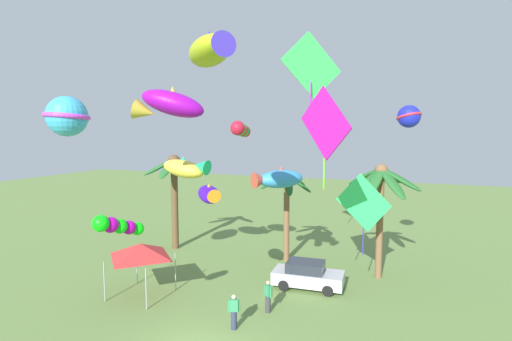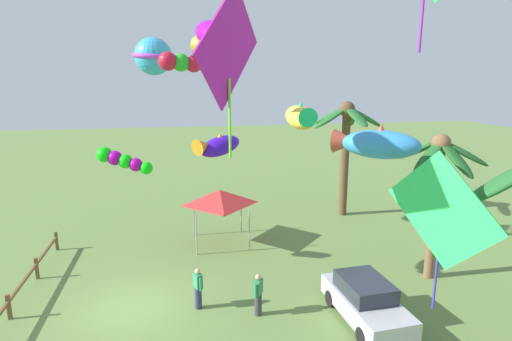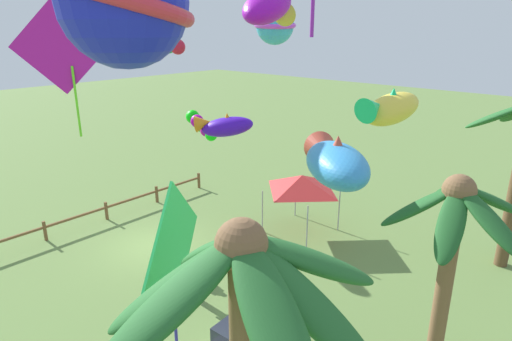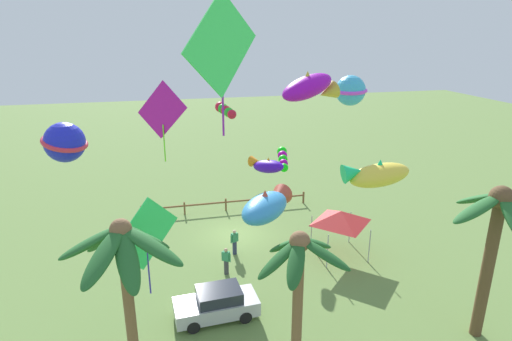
{
  "view_description": "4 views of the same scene",
  "coord_description": "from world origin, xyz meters",
  "px_view_note": "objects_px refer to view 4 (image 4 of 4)",
  "views": [
    {
      "loc": [
        7.49,
        -12.66,
        8.74
      ],
      "look_at": [
        0.65,
        4.83,
        6.89
      ],
      "focal_mm": 27.52,
      "sensor_mm": 36.0,
      "label": 1
    },
    {
      "loc": [
        14.5,
        1.94,
        8.35
      ],
      "look_at": [
        0.04,
        4.78,
        5.06
      ],
      "focal_mm": 28.81,
      "sensor_mm": 36.0,
      "label": 2
    },
    {
      "loc": [
        9.88,
        15.13,
        9.39
      ],
      "look_at": [
        -0.38,
        5.86,
        4.79
      ],
      "focal_mm": 30.42,
      "sensor_mm": 36.0,
      "label": 3
    },
    {
      "loc": [
        4.54,
        25.15,
        12.96
      ],
      "look_at": [
        -0.32,
        4.64,
        5.98
      ],
      "focal_mm": 29.78,
      "sensor_mm": 36.0,
      "label": 4
    }
  ],
  "objects_px": {
    "kite_ball_0": "(350,90)",
    "kite_fish_9": "(266,166)",
    "kite_tube_8": "(225,110)",
    "kite_diamond_7": "(146,235)",
    "kite_diamond_10": "(162,111)",
    "palm_tree_0": "(496,227)",
    "spectator_1": "(235,242)",
    "kite_diamond_4": "(221,46)",
    "kite_tube_5": "(283,158)",
    "palm_tree_1": "(124,257)",
    "kite_fish_1": "(310,88)",
    "kite_fish_11": "(375,174)",
    "festival_tent": "(341,217)",
    "palm_tree_2": "(299,271)",
    "spectator_0": "(226,261)",
    "kite_fish_6": "(211,57)",
    "kite_ball_3": "(65,142)",
    "parked_car_0": "(217,304)",
    "kite_fish_2": "(267,206)"
  },
  "relations": [
    {
      "from": "palm_tree_1",
      "to": "kite_tube_8",
      "type": "xyz_separation_m",
      "value": [
        -5.12,
        -8.89,
        3.38
      ]
    },
    {
      "from": "kite_tube_5",
      "to": "kite_fish_6",
      "type": "height_order",
      "value": "kite_fish_6"
    },
    {
      "from": "kite_diamond_10",
      "to": "palm_tree_1",
      "type": "bearing_deg",
      "value": 77.76
    },
    {
      "from": "kite_tube_8",
      "to": "kite_diamond_7",
      "type": "bearing_deg",
      "value": 54.59
    },
    {
      "from": "spectator_0",
      "to": "kite_fish_1",
      "type": "relative_size",
      "value": 0.41
    },
    {
      "from": "kite_diamond_7",
      "to": "kite_diamond_4",
      "type": "bearing_deg",
      "value": 163.59
    },
    {
      "from": "festival_tent",
      "to": "kite_tube_5",
      "type": "xyz_separation_m",
      "value": [
        2.32,
        -4.33,
        2.52
      ]
    },
    {
      "from": "palm_tree_2",
      "to": "kite_tube_5",
      "type": "height_order",
      "value": "palm_tree_2"
    },
    {
      "from": "palm_tree_0",
      "to": "palm_tree_2",
      "type": "xyz_separation_m",
      "value": [
        8.64,
        0.38,
        -0.62
      ]
    },
    {
      "from": "kite_fish_6",
      "to": "kite_diamond_7",
      "type": "distance_m",
      "value": 12.22
    },
    {
      "from": "kite_diamond_4",
      "to": "kite_fish_6",
      "type": "height_order",
      "value": "kite_diamond_4"
    },
    {
      "from": "kite_tube_5",
      "to": "kite_fish_9",
      "type": "distance_m",
      "value": 4.46
    },
    {
      "from": "kite_diamond_7",
      "to": "kite_tube_8",
      "type": "distance_m",
      "value": 8.63
    },
    {
      "from": "spectator_0",
      "to": "kite_fish_6",
      "type": "distance_m",
      "value": 11.89
    },
    {
      "from": "palm_tree_0",
      "to": "kite_ball_0",
      "type": "xyz_separation_m",
      "value": [
        1.59,
        -11.04,
        4.18
      ]
    },
    {
      "from": "kite_tube_5",
      "to": "kite_tube_8",
      "type": "height_order",
      "value": "kite_tube_8"
    },
    {
      "from": "kite_fish_2",
      "to": "kite_tube_8",
      "type": "distance_m",
      "value": 7.43
    },
    {
      "from": "palm_tree_1",
      "to": "palm_tree_2",
      "type": "height_order",
      "value": "palm_tree_1"
    },
    {
      "from": "festival_tent",
      "to": "kite_tube_8",
      "type": "xyz_separation_m",
      "value": [
        6.52,
        -1.52,
        6.37
      ]
    },
    {
      "from": "kite_ball_0",
      "to": "kite_tube_5",
      "type": "bearing_deg",
      "value": -19.1
    },
    {
      "from": "palm_tree_1",
      "to": "kite_ball_3",
      "type": "relative_size",
      "value": 3.58
    },
    {
      "from": "palm_tree_0",
      "to": "kite_tube_8",
      "type": "bearing_deg",
      "value": -44.84
    },
    {
      "from": "spectator_0",
      "to": "kite_diamond_10",
      "type": "distance_m",
      "value": 8.83
    },
    {
      "from": "kite_fish_1",
      "to": "kite_fish_11",
      "type": "relative_size",
      "value": 1.13
    },
    {
      "from": "palm_tree_0",
      "to": "spectator_1",
      "type": "relative_size",
      "value": 4.45
    },
    {
      "from": "parked_car_0",
      "to": "kite_fish_1",
      "type": "height_order",
      "value": "kite_fish_1"
    },
    {
      "from": "kite_fish_2",
      "to": "palm_tree_1",
      "type": "bearing_deg",
      "value": 19.89
    },
    {
      "from": "kite_fish_6",
      "to": "kite_fish_11",
      "type": "distance_m",
      "value": 11.97
    },
    {
      "from": "palm_tree_0",
      "to": "kite_fish_1",
      "type": "bearing_deg",
      "value": -57.72
    },
    {
      "from": "kite_tube_5",
      "to": "kite_fish_6",
      "type": "bearing_deg",
      "value": -4.65
    },
    {
      "from": "kite_ball_0",
      "to": "kite_fish_9",
      "type": "distance_m",
      "value": 7.4
    },
    {
      "from": "palm_tree_1",
      "to": "kite_diamond_4",
      "type": "xyz_separation_m",
      "value": [
        -3.88,
        -1.68,
        6.97
      ]
    },
    {
      "from": "kite_tube_8",
      "to": "kite_diamond_10",
      "type": "distance_m",
      "value": 3.47
    },
    {
      "from": "parked_car_0",
      "to": "kite_fish_9",
      "type": "xyz_separation_m",
      "value": [
        -3.6,
        -4.73,
        5.09
      ]
    },
    {
      "from": "kite_diamond_4",
      "to": "kite_fish_9",
      "type": "relative_size",
      "value": 2.28
    },
    {
      "from": "kite_ball_3",
      "to": "festival_tent",
      "type": "bearing_deg",
      "value": -151.16
    },
    {
      "from": "palm_tree_0",
      "to": "kite_tube_8",
      "type": "xyz_separation_m",
      "value": [
        9.61,
        -9.56,
        3.56
      ]
    },
    {
      "from": "festival_tent",
      "to": "kite_fish_6",
      "type": "relative_size",
      "value": 1.02
    },
    {
      "from": "kite_diamond_4",
      "to": "kite_fish_9",
      "type": "bearing_deg",
      "value": -118.19
    },
    {
      "from": "kite_tube_5",
      "to": "kite_fish_9",
      "type": "height_order",
      "value": "kite_fish_9"
    },
    {
      "from": "festival_tent",
      "to": "kite_fish_6",
      "type": "xyz_separation_m",
      "value": [
        6.8,
        -4.69,
        8.99
      ]
    },
    {
      "from": "palm_tree_0",
      "to": "festival_tent",
      "type": "bearing_deg",
      "value": -68.95
    },
    {
      "from": "kite_ball_0",
      "to": "kite_fish_6",
      "type": "relative_size",
      "value": 1.03
    },
    {
      "from": "palm_tree_2",
      "to": "festival_tent",
      "type": "height_order",
      "value": "palm_tree_2"
    },
    {
      "from": "kite_ball_0",
      "to": "kite_diamond_10",
      "type": "distance_m",
      "value": 11.62
    },
    {
      "from": "festival_tent",
      "to": "kite_diamond_4",
      "type": "height_order",
      "value": "kite_diamond_4"
    },
    {
      "from": "palm_tree_1",
      "to": "kite_tube_8",
      "type": "height_order",
      "value": "kite_tube_8"
    },
    {
      "from": "kite_ball_0",
      "to": "kite_fish_6",
      "type": "distance_m",
      "value": 8.71
    },
    {
      "from": "festival_tent",
      "to": "kite_diamond_4",
      "type": "xyz_separation_m",
      "value": [
        7.76,
        5.69,
        9.96
      ]
    },
    {
      "from": "kite_diamond_4",
      "to": "kite_tube_5",
      "type": "height_order",
      "value": "kite_diamond_4"
    }
  ]
}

